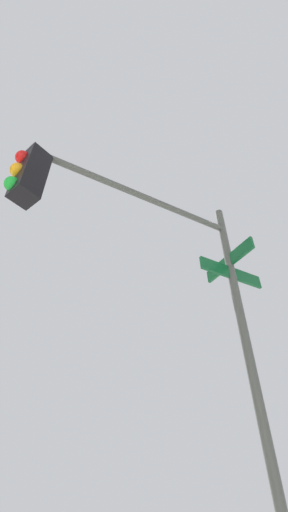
{
  "coord_description": "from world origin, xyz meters",
  "views": [
    {
      "loc": [
        -8.23,
        -3.36,
        1.26
      ],
      "look_at": [
        -6.28,
        -5.75,
        3.69
      ],
      "focal_mm": 22.17,
      "sensor_mm": 36.0,
      "label": 1
    }
  ],
  "objects": [
    {
      "name": "traffic_signal_near",
      "position": [
        -6.3,
        -5.78,
        3.71
      ],
      "size": [
        1.76,
        3.5,
        5.19
      ],
      "color": "#474C47",
      "rests_on": "ground_plane"
    }
  ]
}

